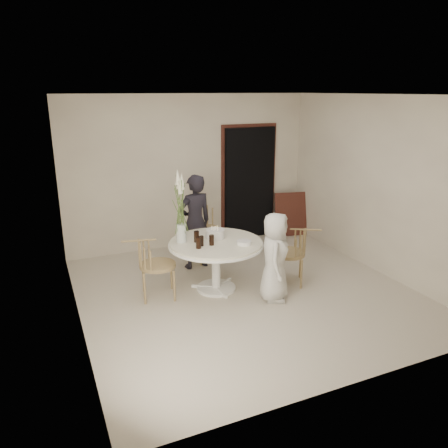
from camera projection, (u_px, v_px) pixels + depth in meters
name	position (u px, v px, depth m)	size (l,w,h in m)	color
ground	(246.00, 292.00, 6.22)	(4.50, 4.50, 0.00)	beige
room_shell	(247.00, 180.00, 5.75)	(4.50, 4.50, 4.50)	silver
doorway	(249.00, 184.00, 8.27)	(1.00, 0.10, 2.10)	black
door_trim	(248.00, 180.00, 8.29)	(1.12, 0.03, 2.22)	#4F211B
table	(216.00, 249.00, 6.13)	(1.33, 1.33, 0.73)	white
picture_frame	(291.00, 214.00, 8.55)	(0.64, 0.04, 0.85)	#4F211B
chair_far	(200.00, 222.00, 7.38)	(0.59, 0.62, 0.94)	#9E8355
chair_right	(297.00, 248.00, 6.36)	(0.64, 0.63, 0.85)	#9E8355
chair_left	(148.00, 260.00, 5.90)	(0.57, 0.53, 0.86)	#9E8355
girl	(195.00, 222.00, 6.89)	(0.55, 0.36, 1.52)	black
boy	(275.00, 257.00, 5.84)	(0.60, 0.39, 1.23)	silver
birthday_cake	(215.00, 234.00, 6.22)	(0.27, 0.27, 0.18)	silver
cola_tumbler_a	(198.00, 243.00, 5.81)	(0.07, 0.07, 0.15)	black
cola_tumbler_b	(212.00, 240.00, 5.93)	(0.07, 0.07, 0.14)	black
cola_tumbler_c	(201.00, 241.00, 5.91)	(0.06, 0.06, 0.14)	black
cola_tumbler_d	(197.00, 237.00, 6.05)	(0.07, 0.07, 0.16)	black
plate_stack	(244.00, 243.00, 5.97)	(0.20, 0.20, 0.05)	white
flower_vase	(181.00, 208.00, 5.93)	(0.14, 0.14, 1.03)	silver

